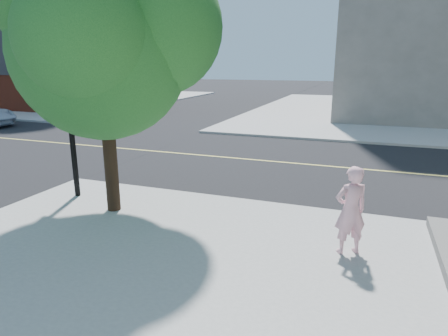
% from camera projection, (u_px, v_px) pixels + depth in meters
% --- Properties ---
extents(ground, '(140.00, 140.00, 0.00)m').
position_uv_depth(ground, '(106.00, 186.00, 11.48)').
color(ground, black).
rests_on(ground, ground).
extents(road_ew, '(140.00, 9.00, 0.01)m').
position_uv_depth(road_ew, '(176.00, 153.00, 15.55)').
color(road_ew, black).
rests_on(road_ew, ground).
extents(sidewalk_nw, '(26.00, 25.00, 0.12)m').
position_uv_depth(sidewalk_nw, '(45.00, 98.00, 38.64)').
color(sidewalk_nw, '#A2A2A1').
rests_on(sidewalk_nw, ground).
extents(church, '(15.20, 12.00, 14.40)m').
position_uv_depth(church, '(32.00, 16.00, 32.61)').
color(church, brown).
rests_on(church, sidewalk_nw).
extents(man_on_phone, '(0.71, 0.64, 1.64)m').
position_uv_depth(man_on_phone, '(351.00, 210.00, 6.99)').
color(man_on_phone, '#E6A6B8').
rests_on(man_on_phone, sidewalk_se).
extents(street_tree, '(4.68, 4.25, 6.21)m').
position_uv_depth(street_tree, '(105.00, 31.00, 8.24)').
color(street_tree, black).
rests_on(street_tree, sidewalk_se).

